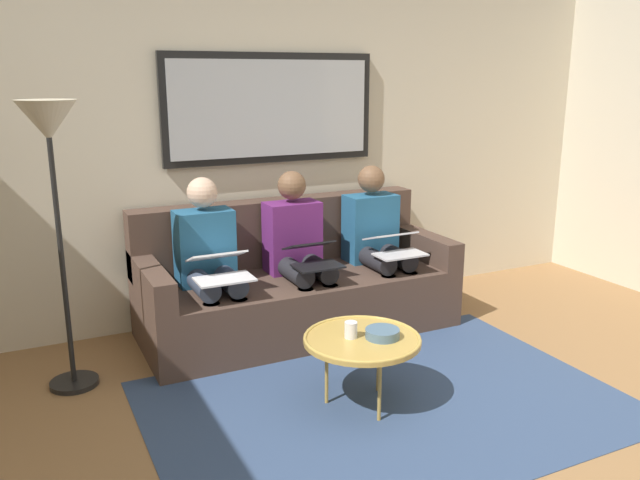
% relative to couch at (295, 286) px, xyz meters
% --- Properties ---
extents(wall_rear, '(6.00, 0.12, 2.60)m').
position_rel_couch_xyz_m(wall_rear, '(0.00, -0.48, 0.99)').
color(wall_rear, beige).
rests_on(wall_rear, ground_plane).
extents(area_rug, '(2.60, 1.80, 0.01)m').
position_rel_couch_xyz_m(area_rug, '(0.00, 1.27, -0.31)').
color(area_rug, '#33476B').
rests_on(area_rug, ground_plane).
extents(couch, '(2.20, 0.90, 0.90)m').
position_rel_couch_xyz_m(couch, '(0.00, 0.00, 0.00)').
color(couch, '#4C382D').
rests_on(couch, ground_plane).
extents(framed_mirror, '(1.61, 0.05, 0.78)m').
position_rel_couch_xyz_m(framed_mirror, '(0.00, -0.39, 1.24)').
color(framed_mirror, black).
extents(coffee_table, '(0.64, 0.64, 0.41)m').
position_rel_couch_xyz_m(coffee_table, '(0.13, 1.22, 0.08)').
color(coffee_table, tan).
rests_on(coffee_table, ground_plane).
extents(cup, '(0.07, 0.07, 0.09)m').
position_rel_couch_xyz_m(cup, '(0.19, 1.19, 0.13)').
color(cup, silver).
rests_on(cup, coffee_table).
extents(bowl, '(0.19, 0.19, 0.05)m').
position_rel_couch_xyz_m(bowl, '(0.03, 1.26, 0.11)').
color(bowl, slate).
rests_on(bowl, coffee_table).
extents(person_left, '(0.38, 0.58, 1.14)m').
position_rel_couch_xyz_m(person_left, '(-0.64, 0.07, 0.30)').
color(person_left, '#235B84').
rests_on(person_left, couch).
extents(laptop_silver, '(0.35, 0.34, 0.15)m').
position_rel_couch_xyz_m(laptop_silver, '(-0.64, 0.31, 0.31)').
color(laptop_silver, silver).
extents(person_middle, '(0.38, 0.58, 1.14)m').
position_rel_couch_xyz_m(person_middle, '(0.00, 0.07, 0.30)').
color(person_middle, '#66236B').
rests_on(person_middle, couch).
extents(laptop_black, '(0.31, 0.36, 0.16)m').
position_rel_couch_xyz_m(laptop_black, '(0.00, 0.31, 0.32)').
color(laptop_black, black).
extents(person_right, '(0.38, 0.58, 1.14)m').
position_rel_couch_xyz_m(person_right, '(0.64, 0.07, 0.30)').
color(person_right, '#235B84').
rests_on(person_right, couch).
extents(laptop_white, '(0.35, 0.37, 0.16)m').
position_rel_couch_xyz_m(laptop_white, '(0.64, 0.30, 0.32)').
color(laptop_white, white).
extents(standing_lamp, '(0.32, 0.32, 1.66)m').
position_rel_couch_xyz_m(standing_lamp, '(1.55, 0.27, 1.06)').
color(standing_lamp, black).
rests_on(standing_lamp, ground_plane).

